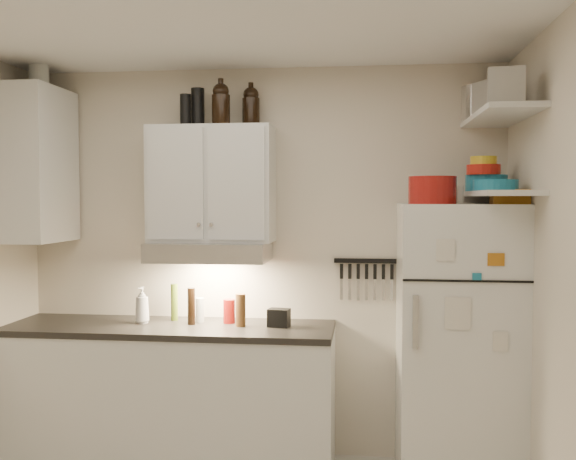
# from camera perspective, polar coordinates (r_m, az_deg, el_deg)

# --- Properties ---
(back_wall) EXTENTS (3.20, 0.02, 2.60)m
(back_wall) POSITION_cam_1_polar(r_m,az_deg,el_deg) (4.35, -2.34, -2.88)
(back_wall) COLOR beige
(back_wall) RESTS_ON ground
(base_cabinet) EXTENTS (2.10, 0.60, 0.88)m
(base_cabinet) POSITION_cam_1_polar(r_m,az_deg,el_deg) (4.35, -10.40, -14.51)
(base_cabinet) COLOR silver
(base_cabinet) RESTS_ON floor
(countertop) EXTENTS (2.10, 0.62, 0.04)m
(countertop) POSITION_cam_1_polar(r_m,az_deg,el_deg) (4.23, -10.45, -8.56)
(countertop) COLOR black
(countertop) RESTS_ON base_cabinet
(upper_cabinet) EXTENTS (0.80, 0.33, 0.75)m
(upper_cabinet) POSITION_cam_1_polar(r_m,az_deg,el_deg) (4.22, -6.77, 4.07)
(upper_cabinet) COLOR silver
(upper_cabinet) RESTS_ON back_wall
(side_cabinet) EXTENTS (0.33, 0.55, 1.00)m
(side_cabinet) POSITION_cam_1_polar(r_m,az_deg,el_deg) (4.50, -21.46, 5.40)
(side_cabinet) COLOR silver
(side_cabinet) RESTS_ON left_wall
(range_hood) EXTENTS (0.76, 0.46, 0.12)m
(range_hood) POSITION_cam_1_polar(r_m,az_deg,el_deg) (4.17, -6.94, -1.91)
(range_hood) COLOR silver
(range_hood) RESTS_ON back_wall
(fridge) EXTENTS (0.70, 0.68, 1.70)m
(fridge) POSITION_cam_1_polar(r_m,az_deg,el_deg) (4.06, 14.81, -9.81)
(fridge) COLOR white
(fridge) RESTS_ON floor
(shelf_hi) EXTENTS (0.30, 0.95, 0.03)m
(shelf_hi) POSITION_cam_1_polar(r_m,az_deg,el_deg) (3.90, 18.30, 9.58)
(shelf_hi) COLOR silver
(shelf_hi) RESTS_ON right_wall
(shelf_lo) EXTENTS (0.30, 0.95, 0.03)m
(shelf_lo) POSITION_cam_1_polar(r_m,az_deg,el_deg) (3.87, 18.20, 3.10)
(shelf_lo) COLOR silver
(shelf_lo) RESTS_ON right_wall
(knife_strip) EXTENTS (0.42, 0.02, 0.03)m
(knife_strip) POSITION_cam_1_polar(r_m,az_deg,el_deg) (4.27, 6.94, -2.74)
(knife_strip) COLOR black
(knife_strip) RESTS_ON back_wall
(dutch_oven) EXTENTS (0.32, 0.32, 0.16)m
(dutch_oven) POSITION_cam_1_polar(r_m,az_deg,el_deg) (3.85, 12.70, 3.47)
(dutch_oven) COLOR maroon
(dutch_oven) RESTS_ON fridge
(book_stack) EXTENTS (0.22, 0.27, 0.08)m
(book_stack) POSITION_cam_1_polar(r_m,az_deg,el_deg) (3.87, 19.09, 2.81)
(book_stack) COLOR #B66A16
(book_stack) RESTS_ON fridge
(spice_jar) EXTENTS (0.08, 0.08, 0.11)m
(spice_jar) POSITION_cam_1_polar(r_m,az_deg,el_deg) (3.90, 14.89, 3.05)
(spice_jar) COLOR silver
(spice_jar) RESTS_ON fridge
(stock_pot) EXTENTS (0.37, 0.37, 0.21)m
(stock_pot) POSITION_cam_1_polar(r_m,az_deg,el_deg) (4.24, 17.16, 10.68)
(stock_pot) COLOR silver
(stock_pot) RESTS_ON shelf_hi
(tin_a) EXTENTS (0.22, 0.21, 0.17)m
(tin_a) POSITION_cam_1_polar(r_m,az_deg,el_deg) (3.88, 17.73, 11.14)
(tin_a) COLOR #AAAAAD
(tin_a) RESTS_ON shelf_hi
(tin_b) EXTENTS (0.21, 0.21, 0.18)m
(tin_b) POSITION_cam_1_polar(r_m,az_deg,el_deg) (3.57, 18.79, 11.93)
(tin_b) COLOR #AAAAAD
(tin_b) RESTS_ON shelf_hi
(bowl_teal) EXTENTS (0.25, 0.25, 0.10)m
(bowl_teal) POSITION_cam_1_polar(r_m,az_deg,el_deg) (4.09, 17.21, 4.00)
(bowl_teal) COLOR teal
(bowl_teal) RESTS_ON shelf_lo
(bowl_orange) EXTENTS (0.20, 0.20, 0.06)m
(bowl_orange) POSITION_cam_1_polar(r_m,az_deg,el_deg) (4.04, 16.98, 5.15)
(bowl_orange) COLOR red
(bowl_orange) RESTS_ON bowl_teal
(bowl_yellow) EXTENTS (0.16, 0.16, 0.05)m
(bowl_yellow) POSITION_cam_1_polar(r_m,az_deg,el_deg) (4.04, 16.99, 5.92)
(bowl_yellow) COLOR yellow
(bowl_yellow) RESTS_ON bowl_orange
(plates) EXTENTS (0.30, 0.30, 0.06)m
(plates) POSITION_cam_1_polar(r_m,az_deg,el_deg) (3.82, 17.95, 3.80)
(plates) COLOR teal
(plates) RESTS_ON shelf_lo
(growler_a) EXTENTS (0.12, 0.12, 0.27)m
(growler_a) POSITION_cam_1_polar(r_m,az_deg,el_deg) (4.19, -5.99, 11.11)
(growler_a) COLOR black
(growler_a) RESTS_ON upper_cabinet
(growler_b) EXTENTS (0.15, 0.15, 0.27)m
(growler_b) POSITION_cam_1_polar(r_m,az_deg,el_deg) (4.29, -3.31, 10.90)
(growler_b) COLOR black
(growler_b) RESTS_ON upper_cabinet
(thermos_a) EXTENTS (0.11, 0.11, 0.25)m
(thermos_a) POSITION_cam_1_polar(r_m,az_deg,el_deg) (4.31, -8.02, 10.71)
(thermos_a) COLOR black
(thermos_a) RESTS_ON upper_cabinet
(thermos_b) EXTENTS (0.08, 0.08, 0.21)m
(thermos_b) POSITION_cam_1_polar(r_m,az_deg,el_deg) (4.28, -9.10, 10.46)
(thermos_b) COLOR black
(thermos_b) RESTS_ON upper_cabinet
(side_jar) EXTENTS (0.16, 0.16, 0.17)m
(side_jar) POSITION_cam_1_polar(r_m,az_deg,el_deg) (4.59, -21.26, 12.70)
(side_jar) COLOR silver
(side_jar) RESTS_ON side_cabinet
(soap_bottle) EXTENTS (0.12, 0.13, 0.26)m
(soap_bottle) POSITION_cam_1_polar(r_m,az_deg,el_deg) (4.30, -12.84, -6.34)
(soap_bottle) COLOR silver
(soap_bottle) RESTS_ON countertop
(pepper_mill) EXTENTS (0.07, 0.07, 0.21)m
(pepper_mill) POSITION_cam_1_polar(r_m,az_deg,el_deg) (4.11, -4.24, -7.12)
(pepper_mill) COLOR brown
(pepper_mill) RESTS_ON countertop
(oil_bottle) EXTENTS (0.06, 0.06, 0.24)m
(oil_bottle) POSITION_cam_1_polar(r_m,az_deg,el_deg) (4.36, -10.07, -6.33)
(oil_bottle) COLOR #4D6419
(oil_bottle) RESTS_ON countertop
(vinegar_bottle) EXTENTS (0.06, 0.06, 0.24)m
(vinegar_bottle) POSITION_cam_1_polar(r_m,az_deg,el_deg) (4.20, -8.58, -6.72)
(vinegar_bottle) COLOR black
(vinegar_bottle) RESTS_ON countertop
(clear_bottle) EXTENTS (0.07, 0.07, 0.16)m
(clear_bottle) POSITION_cam_1_polar(r_m,az_deg,el_deg) (4.27, -7.83, -7.07)
(clear_bottle) COLOR silver
(clear_bottle) RESTS_ON countertop
(red_jar) EXTENTS (0.08, 0.08, 0.16)m
(red_jar) POSITION_cam_1_polar(r_m,az_deg,el_deg) (4.22, -5.25, -7.20)
(red_jar) COLOR maroon
(red_jar) RESTS_ON countertop
(caddy) EXTENTS (0.14, 0.11, 0.11)m
(caddy) POSITION_cam_1_polar(r_m,az_deg,el_deg) (4.10, -0.82, -7.81)
(caddy) COLOR black
(caddy) RESTS_ON countertop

